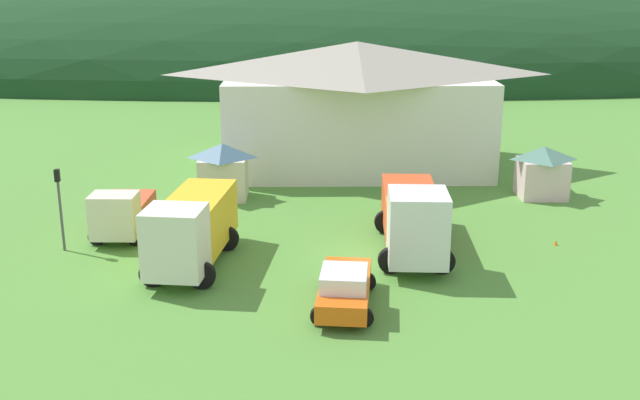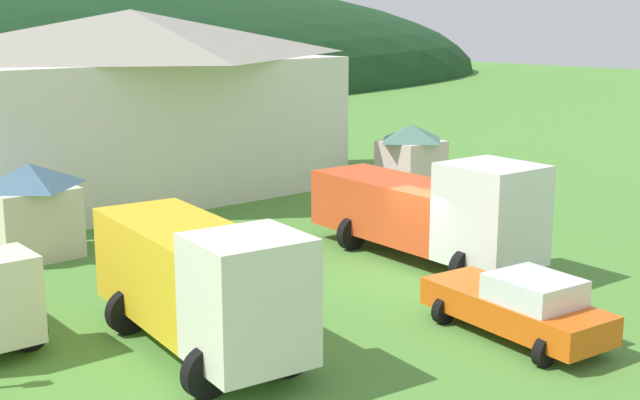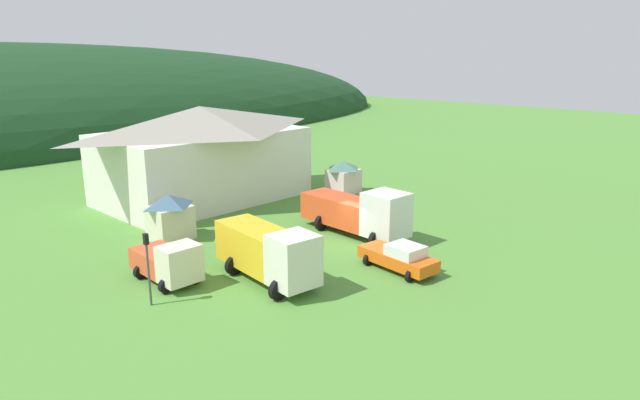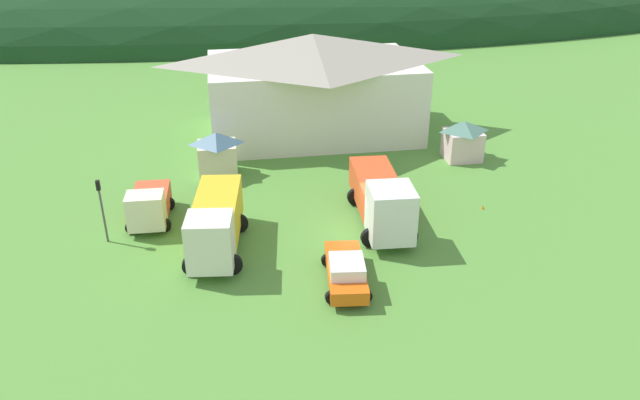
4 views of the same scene
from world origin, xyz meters
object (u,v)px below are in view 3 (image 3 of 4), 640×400
depot_building (202,152)px  traffic_cone_near_pickup (405,213)px  play_shed_pink (343,177)px  light_truck_cream (169,262)px  service_pickup_orange (399,257)px  traffic_light_west (148,261)px  play_shed_cream (170,216)px  heavy_rig_white (360,212)px  heavy_rig_striped (268,251)px

depot_building → traffic_cone_near_pickup: bearing=-61.4°
play_shed_pink → light_truck_cream: play_shed_pink is taller
service_pickup_orange → traffic_light_west: bearing=-110.8°
play_shed_cream → heavy_rig_white: heavy_rig_white is taller
light_truck_cream → traffic_cone_near_pickup: (20.10, -1.51, -1.19)m
heavy_rig_white → service_pickup_orange: heavy_rig_white is taller
play_shed_pink → service_pickup_orange: play_shed_pink is taller
heavy_rig_striped → traffic_light_west: traffic_light_west is taller
depot_building → traffic_cone_near_pickup: 17.73m
traffic_light_west → depot_building: bearing=47.7°
heavy_rig_white → traffic_light_west: 15.61m
light_truck_cream → heavy_rig_white: size_ratio=0.55×
traffic_cone_near_pickup → play_shed_pink: bearing=78.4°
depot_building → traffic_light_west: size_ratio=4.62×
play_shed_cream → play_shed_pink: 17.65m
light_truck_cream → service_pickup_orange: bearing=52.9°
light_truck_cream → traffic_cone_near_pickup: 20.19m
traffic_light_west → light_truck_cream: bearing=39.5°
light_truck_cream → traffic_light_west: traffic_light_west is taller
light_truck_cream → depot_building: bearing=140.8°
traffic_light_west → traffic_cone_near_pickup: bearing=0.8°
traffic_light_west → traffic_cone_near_pickup: traffic_light_west is taller
traffic_light_west → play_shed_cream: bearing=52.6°
traffic_cone_near_pickup → heavy_rig_striped: bearing=-171.8°
play_shed_pink → heavy_rig_white: size_ratio=0.34×
service_pickup_orange → traffic_light_west: 13.92m
heavy_rig_white → traffic_cone_near_pickup: heavy_rig_white is taller
depot_building → service_pickup_orange: depot_building is taller
play_shed_pink → service_pickup_orange: (-11.63, -14.49, -0.66)m
light_truck_cream → heavy_rig_striped: heavy_rig_striped is taller
traffic_light_west → traffic_cone_near_pickup: size_ratio=6.88×
heavy_rig_white → light_truck_cream: bearing=-97.1°
heavy_rig_white → play_shed_cream: bearing=-130.3°
play_shed_cream → traffic_light_west: bearing=-127.4°
traffic_light_west → traffic_cone_near_pickup: 22.44m
play_shed_cream → traffic_light_west: size_ratio=0.82×
heavy_rig_striped → play_shed_pink: bearing=126.8°
service_pickup_orange → traffic_cone_near_pickup: bearing=129.8°
service_pickup_orange → play_shed_pink: bearing=147.6°
play_shed_cream → heavy_rig_striped: size_ratio=0.42×
play_shed_cream → service_pickup_orange: play_shed_cream is taller
play_shed_pink → depot_building: bearing=143.6°
play_shed_pink → heavy_rig_white: bearing=-133.6°
play_shed_cream → traffic_light_west: traffic_light_west is taller
heavy_rig_striped → service_pickup_orange: (6.24, -4.28, -0.93)m
traffic_light_west → service_pickup_orange: bearing=-27.1°
play_shed_cream → heavy_rig_white: (9.29, -8.83, 0.12)m
depot_building → traffic_cone_near_pickup: size_ratio=31.78×
depot_building → service_pickup_orange: bearing=-94.6°
traffic_cone_near_pickup → traffic_light_west: bearing=-179.2°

